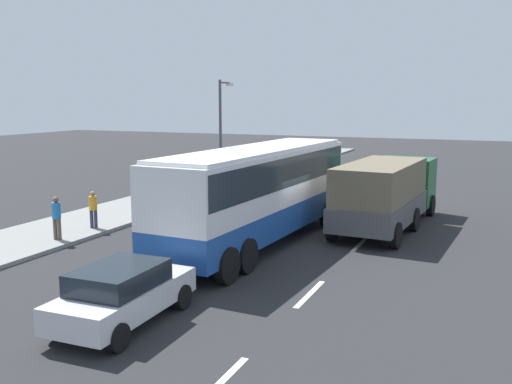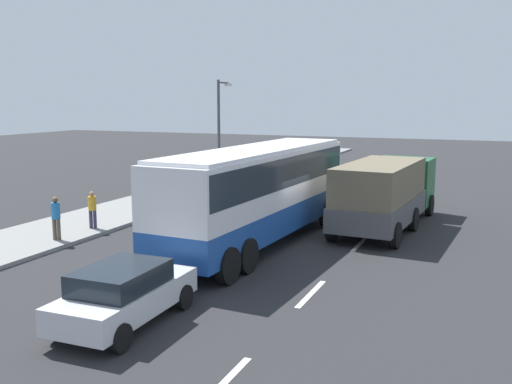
{
  "view_description": "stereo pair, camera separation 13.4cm",
  "coord_description": "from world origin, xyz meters",
  "px_view_note": "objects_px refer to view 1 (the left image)",
  "views": [
    {
      "loc": [
        -19.53,
        -7.45,
        5.34
      ],
      "look_at": [
        -1.19,
        0.43,
        2.1
      ],
      "focal_mm": 40.43,
      "sensor_mm": 36.0,
      "label": 1
    },
    {
      "loc": [
        -19.58,
        -7.32,
        5.34
      ],
      "look_at": [
        -1.19,
        0.43,
        2.1
      ],
      "focal_mm": 40.43,
      "sensor_mm": 36.0,
      "label": 2
    }
  ],
  "objects_px": {
    "cargo_truck": "(387,190)",
    "street_lamp": "(222,127)",
    "coach_bus": "(258,185)",
    "pedestrian_near_curb": "(93,207)",
    "pedestrian_at_crossing": "(56,215)",
    "car_silver_hatch": "(123,293)"
  },
  "relations": [
    {
      "from": "car_silver_hatch",
      "to": "street_lamp",
      "type": "distance_m",
      "value": 20.05
    },
    {
      "from": "pedestrian_at_crossing",
      "to": "pedestrian_near_curb",
      "type": "bearing_deg",
      "value": -18.13
    },
    {
      "from": "coach_bus",
      "to": "street_lamp",
      "type": "height_order",
      "value": "street_lamp"
    },
    {
      "from": "cargo_truck",
      "to": "street_lamp",
      "type": "bearing_deg",
      "value": 65.57
    },
    {
      "from": "cargo_truck",
      "to": "street_lamp",
      "type": "relative_size",
      "value": 1.38
    },
    {
      "from": "street_lamp",
      "to": "cargo_truck",
      "type": "bearing_deg",
      "value": -118.33
    },
    {
      "from": "coach_bus",
      "to": "pedestrian_at_crossing",
      "type": "xyz_separation_m",
      "value": [
        -2.77,
        6.96,
        -1.14
      ]
    },
    {
      "from": "car_silver_hatch",
      "to": "pedestrian_at_crossing",
      "type": "relative_size",
      "value": 2.51
    },
    {
      "from": "car_silver_hatch",
      "to": "coach_bus",
      "type": "bearing_deg",
      "value": -0.9
    },
    {
      "from": "street_lamp",
      "to": "coach_bus",
      "type": "bearing_deg",
      "value": -147.26
    },
    {
      "from": "coach_bus",
      "to": "cargo_truck",
      "type": "xyz_separation_m",
      "value": [
        4.77,
        -3.78,
        -0.65
      ]
    },
    {
      "from": "cargo_truck",
      "to": "pedestrian_near_curb",
      "type": "height_order",
      "value": "cargo_truck"
    },
    {
      "from": "pedestrian_near_curb",
      "to": "street_lamp",
      "type": "xyz_separation_m",
      "value": [
        11.07,
        -0.28,
        2.74
      ]
    },
    {
      "from": "cargo_truck",
      "to": "pedestrian_at_crossing",
      "type": "height_order",
      "value": "cargo_truck"
    },
    {
      "from": "pedestrian_near_curb",
      "to": "car_silver_hatch",
      "type": "bearing_deg",
      "value": 14.18
    },
    {
      "from": "cargo_truck",
      "to": "pedestrian_near_curb",
      "type": "distance_m",
      "value": 12.06
    },
    {
      "from": "cargo_truck",
      "to": "street_lamp",
      "type": "xyz_separation_m",
      "value": [
        5.65,
        10.47,
        2.18
      ]
    },
    {
      "from": "car_silver_hatch",
      "to": "pedestrian_at_crossing",
      "type": "distance_m",
      "value": 8.85
    },
    {
      "from": "car_silver_hatch",
      "to": "pedestrian_at_crossing",
      "type": "bearing_deg",
      "value": 50.89
    },
    {
      "from": "coach_bus",
      "to": "street_lamp",
      "type": "xyz_separation_m",
      "value": [
        10.42,
        6.7,
        1.53
      ]
    },
    {
      "from": "car_silver_hatch",
      "to": "pedestrian_near_curb",
      "type": "height_order",
      "value": "pedestrian_near_curb"
    },
    {
      "from": "cargo_truck",
      "to": "pedestrian_near_curb",
      "type": "xyz_separation_m",
      "value": [
        -5.43,
        10.76,
        -0.57
      ]
    }
  ]
}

